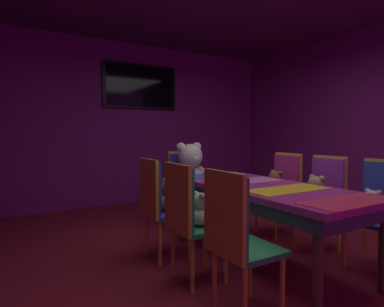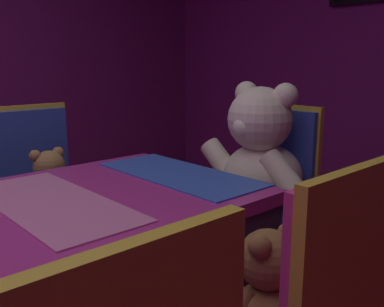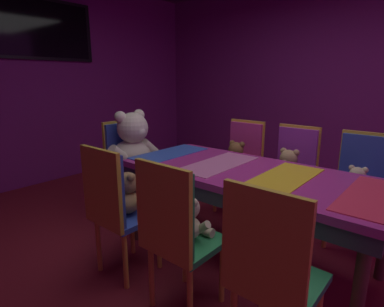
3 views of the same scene
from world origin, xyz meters
TOP-DOWN VIEW (x-y plane):
  - ground_plane at (0.00, 0.00)m, footprint 7.90×7.90m
  - wall_back at (0.00, 3.20)m, footprint 5.20×0.12m
  - wall_right at (2.60, 0.00)m, footprint 0.12×6.40m
  - banquet_table at (0.00, 0.00)m, footprint 0.90×2.02m
  - chair_left_0 at (-0.83, -0.59)m, footprint 0.42×0.41m
  - chair_left_1 at (-0.84, 0.01)m, footprint 0.42×0.41m
  - teddy_left_1 at (-0.70, 0.01)m, footprint 0.23×0.30m
  - chair_left_2 at (-0.84, 0.59)m, footprint 0.42×0.41m
  - teddy_left_2 at (-0.70, 0.59)m, footprint 0.26×0.34m
  - chair_right_0 at (0.85, -0.61)m, footprint 0.42×0.41m
  - teddy_right_0 at (0.71, -0.61)m, footprint 0.22×0.28m
  - chair_right_1 at (0.84, -0.02)m, footprint 0.42×0.41m
  - teddy_right_1 at (0.69, -0.02)m, footprint 0.27×0.35m
  - chair_right_2 at (0.84, 0.56)m, footprint 0.42×0.41m
  - teddy_right_2 at (0.69, 0.56)m, footprint 0.27×0.35m
  - throne_chair at (0.00, 1.54)m, footprint 0.41×0.42m
  - king_teddy_bear at (0.00, 1.37)m, footprint 0.69×0.53m
  - wall_tv at (0.00, 3.11)m, footprint 1.34×0.06m

SIDE VIEW (x-z plane):
  - ground_plane at x=0.00m, z-range 0.00..0.00m
  - teddy_right_0 at x=0.71m, z-range 0.44..0.71m
  - teddy_left_1 at x=-0.70m, z-range 0.44..0.72m
  - teddy_left_2 at x=-0.70m, z-range 0.44..0.76m
  - chair_left_0 at x=-0.83m, z-range 0.10..1.09m
  - chair_left_1 at x=-0.84m, z-range 0.10..1.09m
  - chair_left_2 at x=-0.84m, z-range 0.10..1.09m
  - chair_right_0 at x=0.85m, z-range 0.10..1.09m
  - chair_right_1 at x=0.84m, z-range 0.10..1.09m
  - chair_right_2 at x=0.84m, z-range 0.10..1.09m
  - throne_chair at x=0.00m, z-range 0.10..1.09m
  - teddy_right_2 at x=0.69m, z-range 0.43..0.76m
  - teddy_right_1 at x=0.69m, z-range 0.43..0.76m
  - banquet_table at x=0.00m, z-range 0.28..1.02m
  - king_teddy_bear at x=0.00m, z-range 0.41..1.06m
  - wall_back at x=0.00m, z-range 0.00..2.80m
  - wall_right at x=2.60m, z-range 0.00..2.80m
  - wall_tv at x=0.00m, z-range 1.66..2.44m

